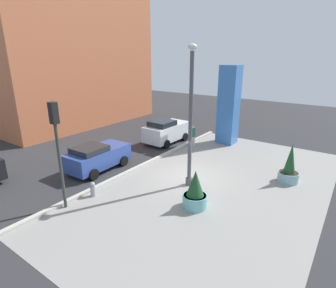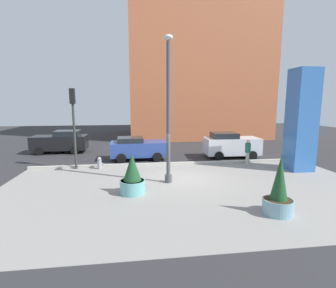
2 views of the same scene
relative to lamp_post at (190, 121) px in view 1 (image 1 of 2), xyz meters
The scene contains 13 objects.
ground_plane 5.81m from the lamp_post, 79.49° to the left, with size 60.00×60.00×0.00m, color #2D2D30.
plaza_pavement 3.88m from the lamp_post, 59.52° to the right, with size 18.00×10.00×0.02m, color gray.
curb_strip 5.10m from the lamp_post, 77.05° to the left, with size 18.00×0.24×0.16m, color #B7B2A8.
lamp_post is the anchor object (origin of this frame).
art_pillar_blue 8.23m from the lamp_post, 10.10° to the left, with size 1.35×1.35×5.97m, color #3870BC.
potted_plant_curbside 3.57m from the lamp_post, 142.04° to the right, with size 1.13×1.13×1.81m.
potted_plant_by_pillar 6.11m from the lamp_post, 50.86° to the right, with size 1.10×1.10×2.19m.
fire_hydrant 5.89m from the lamp_post, 140.03° to the left, with size 0.36×0.26×0.75m.
traffic_light_far_side 6.27m from the lamp_post, 146.79° to the left, with size 0.28×0.42×4.85m.
car_far_lane 8.02m from the lamp_post, 45.09° to the left, with size 3.99×2.16×1.86m.
car_curb_east 6.38m from the lamp_post, 104.37° to the left, with size 3.99×2.15×1.60m.
pedestrian_on_sidewalk 6.93m from the lamp_post, 28.83° to the left, with size 0.49×0.49×1.65m.
highrise_across_street 21.51m from the lamp_post, 73.73° to the left, with size 15.45×12.57×20.69m, color #C66B42.
Camera 1 is at (-12.36, -7.39, 6.69)m, focal length 29.24 mm.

